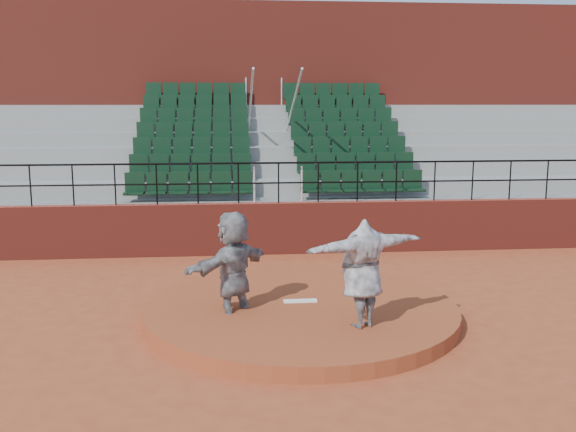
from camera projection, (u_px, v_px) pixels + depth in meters
name	position (u px, v px, depth m)	size (l,w,h in m)	color
ground	(301.00, 318.00, 11.39)	(90.00, 90.00, 0.00)	#994122
pitchers_mound	(301.00, 311.00, 11.37)	(5.50, 5.50, 0.25)	brown
pitching_rubber	(300.00, 301.00, 11.49)	(0.60, 0.15, 0.03)	white
boundary_wall	(279.00, 228.00, 16.18)	(24.00, 0.30, 1.30)	maroon
wall_railing	(279.00, 174.00, 15.94)	(24.04, 0.05, 1.03)	black
seating_deck	(269.00, 180.00, 19.62)	(24.00, 5.97, 4.63)	gray
press_box_facade	(262.00, 109.00, 23.13)	(24.00, 3.00, 7.10)	maroon
pitcher	(362.00, 273.00, 10.09)	(2.14, 0.58, 1.74)	black
fielder	(233.00, 268.00, 10.94)	(1.83, 0.58, 1.97)	black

